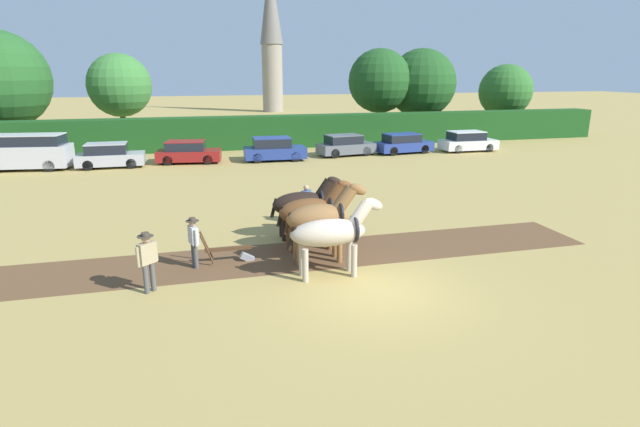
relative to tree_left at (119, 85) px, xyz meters
The scene contains 23 objects.
ground_plane 35.15m from the tree_left, 73.29° to the right, with size 240.00×240.00×0.00m, color #A88E4C.
plowed_furrow_strip 30.96m from the tree_left, 80.79° to the right, with size 27.19×2.80×0.01m, color brown.
hedgerow 12.07m from the tree_left, 29.92° to the right, with size 62.06×1.97×2.49m, color #194719.
tree_left is the anchor object (origin of this frame).
tree_center_left 22.45m from the tree_left, ahead, with size 5.71×5.71×7.88m.
tree_center 26.67m from the tree_left, ahead, with size 6.35×6.35×7.95m.
tree_center_right 35.67m from the tree_left, ahead, with size 5.13×5.13×6.57m.
church_spire 36.41m from the tree_left, 59.97° to the left, with size 3.32×3.32×21.55m.
draft_horse_lead_left 33.52m from the tree_left, 74.19° to the right, with size 2.93×0.86×2.38m.
draft_horse_lead_right 32.32m from the tree_left, 73.57° to the right, with size 2.73×0.97×2.56m.
draft_horse_trail_left 31.16m from the tree_left, 72.92° to the right, with size 2.74×0.97×2.39m.
draft_horse_trail_right 29.99m from the tree_left, 72.21° to the right, with size 2.74×0.93×2.28m.
plow 31.18m from the tree_left, 78.13° to the right, with size 1.68×0.46×1.13m.
farmer_at_plow 31.05m from the tree_left, 80.32° to the right, with size 0.40×0.61×1.59m.
farmer_beside_team 28.62m from the tree_left, 70.26° to the right, with size 0.49×0.47×1.56m.
farmer_onlooker_left 32.38m from the tree_left, 82.95° to the right, with size 0.53×0.47×1.71m.
parked_van 12.70m from the tree_left, 111.46° to the right, with size 5.20×2.58×2.17m.
parked_car_left 12.44m from the tree_left, 88.34° to the right, with size 4.04×1.82×1.54m.
parked_car_center_left 13.10m from the tree_left, 65.69° to the right, with size 4.32×2.37×1.46m.
parked_car_center 16.56m from the tree_left, 47.85° to the right, with size 4.20×2.00×1.58m.
parked_car_center_right 19.98m from the tree_left, 34.70° to the right, with size 4.25×2.35×1.50m.
parked_car_right 23.76m from the tree_left, 28.58° to the right, with size 4.40×2.21×1.46m.
parked_car_far_right 28.45m from the tree_left, 24.11° to the right, with size 4.21×1.88×1.51m.
Camera 1 is at (-4.75, -11.93, 5.83)m, focal length 28.00 mm.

